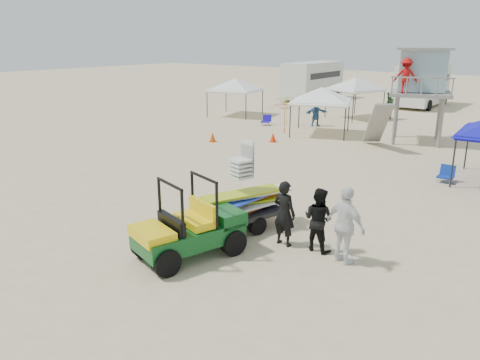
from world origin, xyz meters
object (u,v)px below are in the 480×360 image
Objects in this scene: man_left at (284,213)px; lifeguard_tower at (421,74)px; utility_cart at (187,222)px; surf_trailer at (244,198)px.

man_left is 15.51m from lifeguard_tower.
utility_cart reaches higher than man_left.
utility_cart is 0.61× the size of lifeguard_tower.
surf_trailer is at bearing -90.29° from lifeguard_tower.
surf_trailer is 1.55m from man_left.
utility_cart is at bearing 56.06° from man_left.
utility_cart is at bearing -90.13° from surf_trailer.
utility_cart is 2.34m from surf_trailer.
surf_trailer is at bearing 89.87° from utility_cart.
man_left is at bearing 53.22° from utility_cart.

